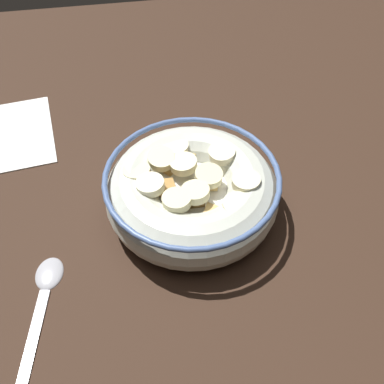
# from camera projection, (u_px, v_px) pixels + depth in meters

# --- Properties ---
(ground_plane) EXTENTS (0.95, 0.95, 0.02)m
(ground_plane) POSITION_uv_depth(u_px,v_px,m) (192.00, 215.00, 0.53)
(ground_plane) COLOR #332116
(cereal_bowl) EXTENTS (0.18, 0.18, 0.06)m
(cereal_bowl) POSITION_uv_depth(u_px,v_px,m) (192.00, 191.00, 0.50)
(cereal_bowl) COLOR beige
(cereal_bowl) RESTS_ON ground_plane
(spoon) EXTENTS (0.16, 0.05, 0.01)m
(spoon) POSITION_uv_depth(u_px,v_px,m) (43.00, 296.00, 0.45)
(spoon) COLOR #A5A5AD
(spoon) RESTS_ON ground_plane
(folded_napkin) EXTENTS (0.14, 0.09, 0.00)m
(folded_napkin) POSITION_uv_depth(u_px,v_px,m) (21.00, 133.00, 0.60)
(folded_napkin) COLOR white
(folded_napkin) RESTS_ON ground_plane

